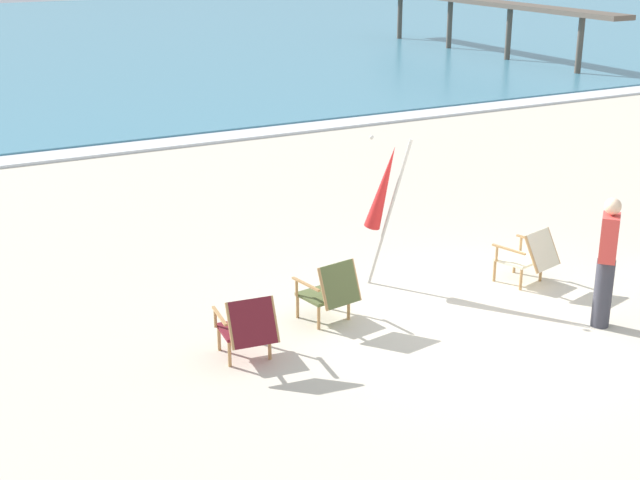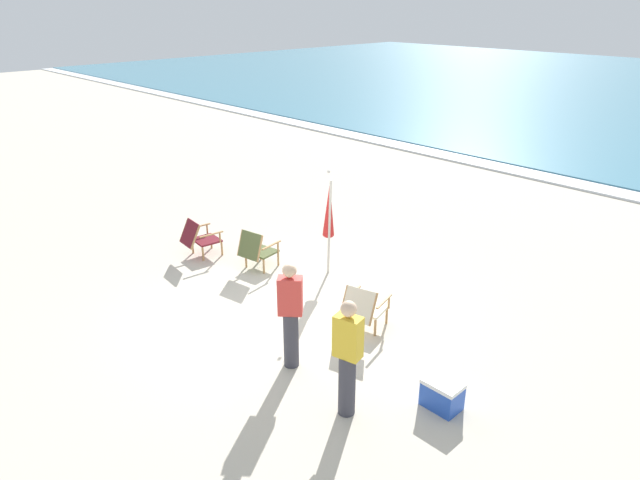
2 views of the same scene
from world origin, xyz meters
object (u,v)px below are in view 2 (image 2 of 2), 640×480
beach_chair_far_center (199,237)px  cooler_box (442,394)px  beach_chair_front_left (256,249)px  beach_chair_front_right (364,307)px  person_near_chairs (291,315)px  umbrella_furled_red (329,210)px  person_by_waterline (348,358)px

beach_chair_far_center → cooler_box: beach_chair_far_center is taller
beach_chair_front_left → beach_chair_front_right: bearing=-3.4°
beach_chair_front_left → person_near_chairs: person_near_chairs is taller
beach_chair_front_right → umbrella_furled_red: bearing=151.4°
cooler_box → beach_chair_front_right: bearing=161.4°
beach_chair_front_left → person_near_chairs: bearing=-29.5°
person_near_chairs → cooler_box: (2.06, 0.79, -0.64)m
beach_chair_front_left → cooler_box: beach_chair_front_left is taller
beach_chair_front_left → person_by_waterline: (4.14, -1.80, 0.41)m
beach_chair_far_center → beach_chair_front_right: 4.28m
beach_chair_far_center → beach_chair_front_right: (4.27, 0.29, -0.00)m
person_by_waterline → cooler_box: person_by_waterline is taller
beach_chair_front_right → beach_chair_front_left: bearing=176.6°
beach_chair_front_right → cooler_box: 2.08m
beach_chair_front_right → cooler_box: bearing=-18.6°
beach_chair_front_left → person_near_chairs: (2.87, -1.62, 0.41)m
umbrella_furled_red → cooler_box: (3.71, -1.61, -1.15)m
beach_chair_front_left → person_by_waterline: 4.54m
beach_chair_front_left → beach_chair_front_right: (2.97, -0.17, -0.01)m
beach_chair_far_center → person_near_chairs: size_ratio=0.49×
beach_chair_front_right → umbrella_furled_red: size_ratio=0.42×
person_by_waterline → cooler_box: (0.79, 0.97, -0.64)m
person_near_chairs → beach_chair_front_left: bearing=150.5°
beach_chair_front_right → umbrella_furled_red: umbrella_furled_red is taller
person_by_waterline → beach_chair_front_left: bearing=156.5°
beach_chair_front_left → beach_chair_front_right: size_ratio=0.95×
umbrella_furled_red → person_by_waterline: 3.93m
beach_chair_front_left → person_near_chairs: 3.32m
beach_chair_front_left → beach_chair_far_center: 1.38m
beach_chair_front_right → person_near_chairs: size_ratio=0.53×
cooler_box → person_by_waterline: bearing=-129.1°
beach_chair_front_left → umbrella_furled_red: bearing=32.5°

